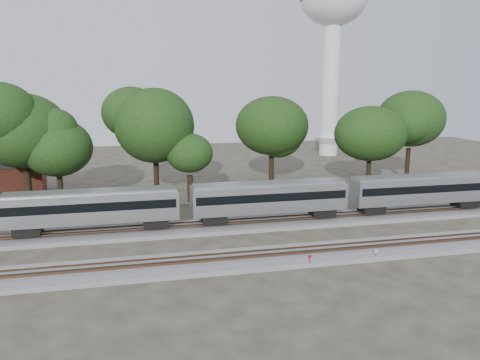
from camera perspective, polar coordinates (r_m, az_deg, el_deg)
The scene contains 16 objects.
ground at distance 44.65m, azimuth 2.93°, elevation -7.84°, with size 160.00×160.00×0.00m, color #383328.
track_far at distance 50.10m, azimuth 1.06°, elevation -5.42°, with size 160.00×5.00×0.73m.
track_near at distance 40.98m, azimuth 4.48°, elevation -9.35°, with size 160.00×5.00×0.73m.
train at distance 57.72m, azimuth 21.25°, elevation -0.98°, with size 123.33×3.00×4.42m.
switch_stand_red at distance 39.37m, azimuth 8.51°, elevation -9.54°, with size 0.35×0.14×1.11m.
switch_stand_white at distance 42.17m, azimuth 16.23°, elevation -8.60°, with size 0.29×0.12×0.94m.
switch_lever at distance 41.71m, azimuth 14.08°, elevation -9.37°, with size 0.50×0.30×0.30m, color #512D19.
water_tower at distance 103.87m, azimuth 11.28°, elevation 18.78°, with size 13.88×13.88×38.41m.
brick_building at distance 70.54m, azimuth -27.15°, elevation 0.31°, with size 11.76×8.85×5.31m.
tree_1 at distance 61.24m, azimuth -24.94°, elevation 5.47°, with size 9.68×9.68×13.64m.
tree_2 at distance 59.79m, azimuth -21.38°, elevation 3.67°, with size 7.62×7.62×10.75m.
tree_3 at distance 62.06m, azimuth -10.37°, elevation 6.53°, with size 9.82×9.82×13.84m.
tree_4 at distance 60.09m, azimuth -6.18°, elevation 3.26°, with size 6.41×6.41×9.03m.
tree_5 at distance 69.89m, azimuth 3.91°, elevation 6.61°, with size 9.07×9.07×12.79m.
tree_6 at distance 68.22m, azimuth 15.63°, elevation 5.46°, with size 8.30×8.30×11.70m.
tree_7 at distance 76.29m, azimuth 20.08°, elevation 7.02°, with size 9.97×9.97×14.06m.
Camera 1 is at (-11.60, -40.54, 14.67)m, focal length 35.00 mm.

